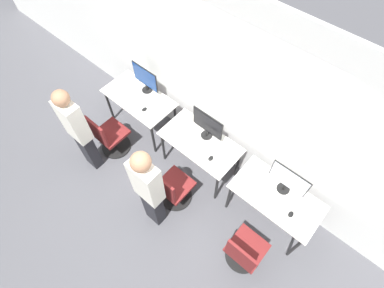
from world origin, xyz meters
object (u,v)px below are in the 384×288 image
Objects in this scene: keyboard_center at (195,146)px; office_chair_right at (244,252)px; monitor_center at (207,125)px; mouse_center at (211,158)px; mouse_left at (144,109)px; person_center at (149,189)px; mouse_right at (291,214)px; keyboard_right at (274,200)px; office_chair_left at (109,137)px; monitor_left at (145,78)px; monitor_right at (288,180)px; person_left at (78,129)px; keyboard_left at (133,100)px; office_chair_center at (173,189)px.

office_chair_right is at bearing -24.47° from keyboard_center.
monitor_center is 5.56× the size of mouse_center.
monitor_center reaches higher than mouse_left.
person_center is 1.75m from mouse_right.
office_chair_left is at bearing -166.73° from keyboard_right.
office_chair_right is at bearing -19.46° from monitor_left.
office_chair_left is 2.66m from keyboard_right.
monitor_center is at bearing -2.60° from monitor_left.
mouse_right is at bearing 33.02° from person_center.
keyboard_right is 0.46× the size of office_chair_right.
monitor_right reaches higher than mouse_center.
monitor_right is at bearing 44.45° from person_center.
person_left reaches higher than office_chair_right.
mouse_right is at bearing -5.29° from keyboard_right.
keyboard_center is 1.27m from keyboard_right.
mouse_center is at bearing -0.35° from mouse_left.
monitor_left is 1.25× the size of keyboard_center.
monitor_right is (1.21, 1.19, 0.03)m from person_center.
office_chair_left is at bearing -91.91° from monitor_left.
keyboard_center and keyboard_right have the same top height.
keyboard_left is at bearing -179.91° from mouse_right.
keyboard_left is 4.46× the size of mouse_center.
mouse_left is 0.18× the size of monitor_center.
office_chair_left is at bearing 83.87° from person_left.
mouse_left is 1.43m from person_center.
keyboard_left is 1.56m from mouse_center.
monitor_center is 1.56m from mouse_right.
person_left is 2.75m from office_chair_right.
mouse_right is 0.10× the size of office_chair_right.
keyboard_right is at bearing 174.71° from mouse_right.
keyboard_left and keyboard_center have the same top height.
office_chair_center is (1.36, -0.00, 0.00)m from office_chair_left.
monitor_right is at bearing 0.01° from monitor_center.
person_center reaches higher than mouse_left.
monitor_center is 5.56× the size of mouse_right.
monitor_center is 0.46m from mouse_center.
office_chair_right is (0.07, -0.65, -0.39)m from keyboard_right.
mouse_right is at bearing 0.45° from mouse_left.
mouse_center is (0.29, -0.01, 0.01)m from keyboard_center.
person_left reaches higher than office_chair_center.
keyboard_right is at bearing 2.97° from mouse_center.
monitor_center is (1.30, 0.82, 0.64)m from office_chair_left.
office_chair_right is (2.61, -0.62, -0.39)m from keyboard_left.
monitor_center reaches higher than keyboard_left.
mouse_left is at bearing 179.65° from mouse_center.
person_left reaches higher than monitor_right.
person_left is 0.96× the size of person_center.
office_chair_left is 1.36m from office_chair_center.
person_center is (1.07, -0.93, 0.21)m from mouse_left.
keyboard_center is 0.46× the size of office_chair_right.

